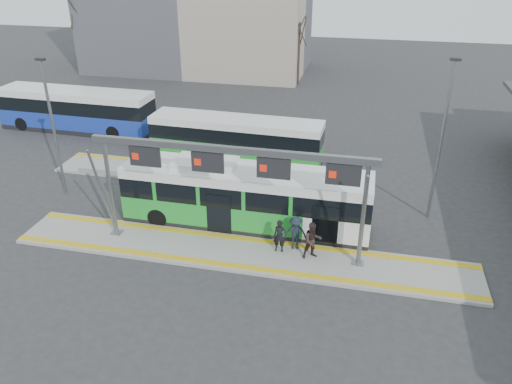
{
  "coord_description": "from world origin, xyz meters",
  "views": [
    {
      "loc": [
        5.12,
        -19.13,
        13.39
      ],
      "look_at": [
        0.1,
        3.0,
        1.86
      ],
      "focal_mm": 35.0,
      "sensor_mm": 36.0,
      "label": 1
    }
  ],
  "objects_px": {
    "hero_bus": "(245,198)",
    "passenger_c": "(296,233)",
    "passenger_a": "(280,236)",
    "gantry": "(232,169)",
    "passenger_b": "(313,240)"
  },
  "relations": [
    {
      "from": "gantry",
      "to": "hero_bus",
      "type": "relative_size",
      "value": 1.03
    },
    {
      "from": "gantry",
      "to": "passenger_a",
      "type": "height_order",
      "value": "gantry"
    },
    {
      "from": "hero_bus",
      "to": "passenger_c",
      "type": "distance_m",
      "value": 3.53
    },
    {
      "from": "passenger_a",
      "to": "passenger_c",
      "type": "xyz_separation_m",
      "value": [
        0.7,
        0.37,
        0.05
      ]
    },
    {
      "from": "hero_bus",
      "to": "passenger_a",
      "type": "distance_m",
      "value": 3.24
    },
    {
      "from": "passenger_b",
      "to": "passenger_c",
      "type": "distance_m",
      "value": 1.04
    },
    {
      "from": "gantry",
      "to": "passenger_b",
      "type": "distance_m",
      "value": 4.93
    },
    {
      "from": "passenger_a",
      "to": "passenger_b",
      "type": "height_order",
      "value": "passenger_b"
    },
    {
      "from": "hero_bus",
      "to": "passenger_b",
      "type": "relative_size",
      "value": 6.92
    },
    {
      "from": "gantry",
      "to": "hero_bus",
      "type": "xyz_separation_m",
      "value": [
        -0.07,
        2.52,
        -2.71
      ]
    },
    {
      "from": "gantry",
      "to": "hero_bus",
      "type": "height_order",
      "value": "gantry"
    },
    {
      "from": "hero_bus",
      "to": "passenger_c",
      "type": "relative_size",
      "value": 7.36
    },
    {
      "from": "hero_bus",
      "to": "passenger_c",
      "type": "bearing_deg",
      "value": -32.72
    },
    {
      "from": "gantry",
      "to": "hero_bus",
      "type": "distance_m",
      "value": 3.7
    },
    {
      "from": "gantry",
      "to": "passenger_a",
      "type": "bearing_deg",
      "value": 6.77
    }
  ]
}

